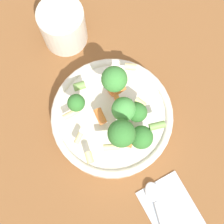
% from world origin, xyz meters
% --- Properties ---
extents(ground_plane, '(3.00, 3.00, 0.00)m').
position_xyz_m(ground_plane, '(0.00, 0.00, 0.00)').
color(ground_plane, brown).
extents(bowl, '(0.22, 0.22, 0.05)m').
position_xyz_m(bowl, '(0.00, 0.00, 0.03)').
color(bowl, silver).
rests_on(bowl, ground_plane).
extents(pasta_salad, '(0.18, 0.17, 0.10)m').
position_xyz_m(pasta_salad, '(0.01, 0.02, 0.10)').
color(pasta_salad, '#8CB766').
rests_on(pasta_salad, bowl).
extents(cup, '(0.09, 0.09, 0.09)m').
position_xyz_m(cup, '(-0.17, -0.11, 0.05)').
color(cup, silver).
rests_on(cup, ground_plane).
extents(napkin, '(0.15, 0.14, 0.01)m').
position_xyz_m(napkin, '(0.16, 0.13, 0.00)').
color(napkin, '#B2BCC6').
rests_on(napkin, ground_plane).
extents(spoon, '(0.17, 0.08, 0.01)m').
position_xyz_m(spoon, '(0.16, 0.10, 0.01)').
color(spoon, silver).
rests_on(spoon, napkin).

